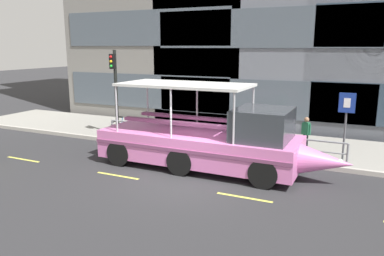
% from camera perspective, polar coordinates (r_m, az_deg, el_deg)
% --- Properties ---
extents(ground_plane, '(120.00, 120.00, 0.00)m').
position_cam_1_polar(ground_plane, '(13.70, -0.73, -7.52)').
color(ground_plane, '#2B2B2D').
extents(sidewalk, '(32.00, 4.80, 0.18)m').
position_cam_1_polar(sidewalk, '(18.66, 6.80, -1.96)').
color(sidewalk, gray).
rests_on(sidewalk, ground_plane).
extents(curb_edge, '(32.00, 0.18, 0.18)m').
position_cam_1_polar(curb_edge, '(16.39, 4.03, -3.89)').
color(curb_edge, '#B2ADA3').
rests_on(curb_edge, ground_plane).
extents(lane_centreline, '(25.80, 0.12, 0.01)m').
position_cam_1_polar(lane_centreline, '(12.98, -2.41, -8.66)').
color(lane_centreline, '#DBD64C').
rests_on(lane_centreline, ground_plane).
extents(curb_guardrail, '(11.03, 0.09, 0.88)m').
position_cam_1_polar(curb_guardrail, '(16.66, 3.32, -1.22)').
color(curb_guardrail, gray).
rests_on(curb_guardrail, sidewalk).
extents(traffic_light_pole, '(0.24, 0.46, 4.27)m').
position_cam_1_polar(traffic_light_pole, '(19.31, -11.50, 6.41)').
color(traffic_light_pole, black).
rests_on(traffic_light_pole, sidewalk).
extents(parking_sign, '(0.60, 0.12, 2.72)m').
position_cam_1_polar(parking_sign, '(15.71, 22.16, 1.76)').
color(parking_sign, '#4C4F54').
rests_on(parking_sign, sidewalk).
extents(leaned_bicycle, '(1.74, 0.46, 0.96)m').
position_cam_1_polar(leaned_bicycle, '(19.55, -10.10, -0.01)').
color(leaned_bicycle, black).
rests_on(leaned_bicycle, sidewalk).
extents(duck_tour_boat, '(9.62, 2.66, 3.24)m').
position_cam_1_polar(duck_tour_boat, '(14.43, 2.98, -2.10)').
color(duck_tour_boat, pink).
rests_on(duck_tour_boat, ground_plane).
extents(pedestrian_near_bow, '(0.41, 0.26, 1.51)m').
position_cam_1_polar(pedestrian_near_bow, '(16.88, 16.76, -0.42)').
color(pedestrian_near_bow, black).
rests_on(pedestrian_near_bow, sidewalk).
extents(pedestrian_mid_left, '(0.48, 0.31, 1.77)m').
position_cam_1_polar(pedestrian_mid_left, '(16.82, 7.47, 0.50)').
color(pedestrian_mid_left, '#47423D').
rests_on(pedestrian_mid_left, sidewalk).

